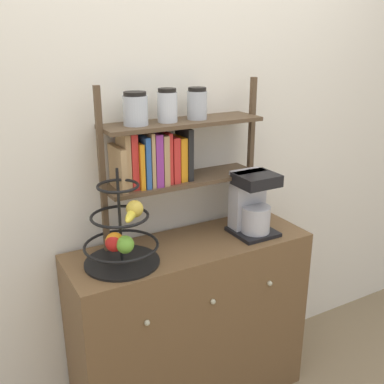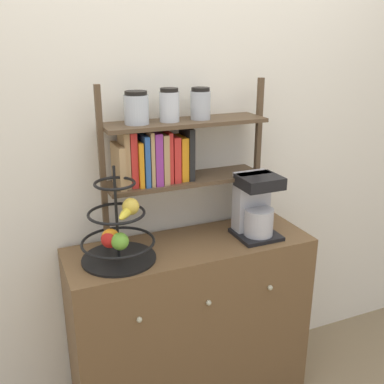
% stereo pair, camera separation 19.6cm
% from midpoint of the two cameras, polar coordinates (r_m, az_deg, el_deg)
% --- Properties ---
extents(wall_back, '(7.00, 0.05, 2.60)m').
position_cam_midpoint_polar(wall_back, '(2.12, -6.00, 6.31)').
color(wall_back, silver).
rests_on(wall_back, ground_plane).
extents(sideboard, '(1.13, 0.40, 0.87)m').
position_cam_midpoint_polar(sideboard, '(2.28, -2.73, -16.58)').
color(sideboard, brown).
rests_on(sideboard, ground_plane).
extents(coffee_maker, '(0.19, 0.20, 0.30)m').
position_cam_midpoint_polar(coffee_maker, '(2.13, 5.01, -1.54)').
color(coffee_maker, black).
rests_on(coffee_maker, sideboard).
extents(fruit_stand, '(0.32, 0.32, 0.41)m').
position_cam_midpoint_polar(fruit_stand, '(1.86, -11.97, -5.59)').
color(fruit_stand, black).
rests_on(fruit_stand, sideboard).
extents(shelf_hutch, '(0.78, 0.20, 0.72)m').
position_cam_midpoint_polar(shelf_hutch, '(1.98, -6.42, 5.59)').
color(shelf_hutch, brown).
rests_on(shelf_hutch, sideboard).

